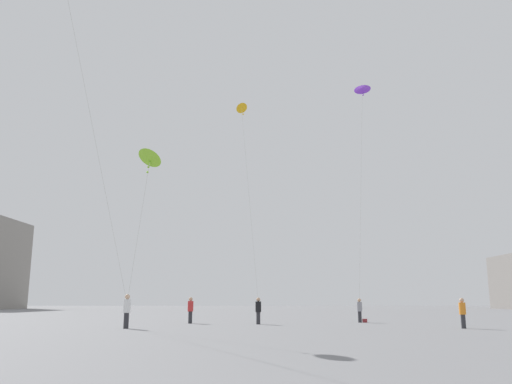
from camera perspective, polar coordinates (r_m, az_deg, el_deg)
The scene contains 9 objects.
person_in_grey at distance 37.15m, azimuth 11.21°, elevation -12.41°, with size 0.35×0.35×1.60m.
person_in_orange at distance 30.76m, azimuth 21.57°, elevation -12.03°, with size 0.35×0.35×1.59m.
person_in_red at distance 35.23m, azimuth -7.15°, elevation -12.52°, with size 0.36×0.36×1.68m.
person_in_white at distance 29.42m, azimuth -13.89°, elevation -12.33°, with size 0.39×0.39×1.79m.
person_in_black at distance 33.73m, azimuth 0.25°, elevation -12.68°, with size 0.36×0.36×1.64m.
kite_amber_diamond at distance 36.68m, azimuth -1.55°, elevation 8.68°, with size 1.67×1.17×13.61m.
kite_violet_diamond at distance 37.14m, azimuth 11.49°, elevation 10.74°, with size 1.32×3.46×14.86m.
kite_lime_diamond at distance 24.68m, azimuth -11.44°, elevation 3.64°, with size 2.73×6.07×7.04m.
handbag_beside_flyer at distance 37.34m, azimuth 11.77°, elevation -13.55°, with size 0.32×0.14×0.24m, color maroon.
Camera 1 is at (-0.27, -5.10, 1.45)m, focal length 36.74 mm.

